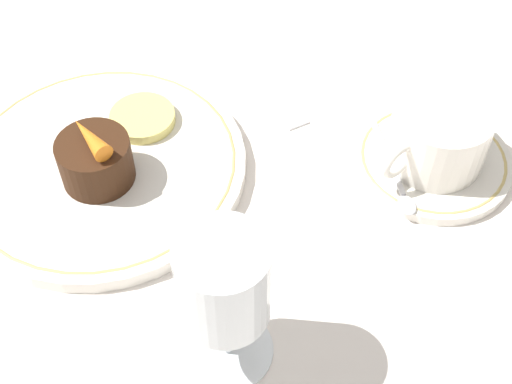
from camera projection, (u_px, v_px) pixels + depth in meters
The scene contains 10 objects.
ground_plane at pixel (113, 181), 0.64m from camera, with size 3.00×3.00×0.00m, color white.
dinner_plate at pixel (101, 166), 0.64m from camera, with size 0.26×0.26×0.01m.
saucer at pixel (433, 160), 0.65m from camera, with size 0.14×0.14×0.01m.
coffee_cup at pixel (439, 135), 0.62m from camera, with size 0.11×0.09×0.06m.
spoon at pixel (396, 177), 0.63m from camera, with size 0.06×0.10×0.00m.
wine_glass at pixel (224, 289), 0.47m from camera, with size 0.07×0.07×0.13m.
fork at pixel (265, 81), 0.73m from camera, with size 0.05×0.19×0.01m.
dessert_cake at pixel (96, 161), 0.61m from camera, with size 0.06×0.06×0.04m.
carrot_garnish at pixel (90, 137), 0.59m from camera, with size 0.02×0.05×0.02m.
pineapple_slice at pixel (142, 118), 0.67m from camera, with size 0.06×0.06×0.01m.
Camera 1 is at (0.16, 0.41, 0.49)m, focal length 50.00 mm.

